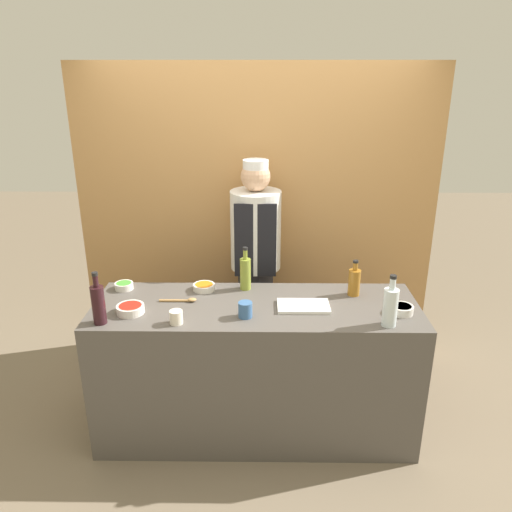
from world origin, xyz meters
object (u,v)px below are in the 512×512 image
object	(u,v)px
sauce_bowl_orange	(204,287)
bottle_amber	(354,282)
cutting_board	(303,306)
wooden_spoon	(183,300)
sauce_bowl_white	(402,309)
sauce_bowl_red	(130,309)
sauce_bowl_green	(124,286)
chef_center	(256,264)
cup_cream	(176,317)
bottle_oil	(245,273)
cup_blue	(245,310)
bottle_wine	(98,304)
bottle_clear	(390,306)

from	to	relation	value
sauce_bowl_orange	bottle_amber	bearing A→B (deg)	-3.68
cutting_board	wooden_spoon	distance (m)	0.77
sauce_bowl_white	sauce_bowl_red	distance (m)	1.66
sauce_bowl_green	chef_center	xyz separation A→B (m)	(0.89, 0.47, -0.03)
cutting_board	cup_cream	bearing A→B (deg)	-164.19
cutting_board	bottle_oil	size ratio (longest dim) A/B	1.09
sauce_bowl_orange	cup_blue	world-z (taller)	cup_blue
sauce_bowl_red	bottle_wine	size ratio (longest dim) A/B	0.53
bottle_clear	bottle_amber	xyz separation A→B (m)	(-0.13, 0.41, -0.03)
bottle_clear	cup_cream	world-z (taller)	bottle_clear
cup_cream	bottle_oil	bearing A→B (deg)	51.81
bottle_amber	cutting_board	bearing A→B (deg)	-150.82
sauce_bowl_green	bottle_amber	distance (m)	1.54
sauce_bowl_orange	bottle_wine	xyz separation A→B (m)	(-0.56, -0.47, 0.10)
sauce_bowl_orange	sauce_bowl_white	bearing A→B (deg)	-14.63
bottle_amber	cup_cream	xyz separation A→B (m)	(-1.11, -0.41, -0.05)
sauce_bowl_red	chef_center	distance (m)	1.12
sauce_bowl_white	chef_center	xyz separation A→B (m)	(-0.90, 0.81, -0.03)
bottle_wine	sauce_bowl_white	bearing A→B (deg)	4.66
cutting_board	bottle_wine	size ratio (longest dim) A/B	1.01
chef_center	bottle_clear	bearing A→B (deg)	-50.55
sauce_bowl_red	cup_cream	xyz separation A→B (m)	(0.30, -0.13, 0.01)
bottle_clear	sauce_bowl_orange	bearing A→B (deg)	157.10
sauce_bowl_green	wooden_spoon	xyz separation A→B (m)	(0.43, -0.19, -0.01)
cup_blue	cup_cream	xyz separation A→B (m)	(-0.40, -0.09, -0.01)
sauce_bowl_green	bottle_wine	size ratio (longest dim) A/B	0.38
wooden_spoon	bottle_amber	bearing A→B (deg)	6.08
chef_center	cup_cream	bearing A→B (deg)	-115.44
sauce_bowl_green	wooden_spoon	world-z (taller)	sauce_bowl_green
cup_blue	sauce_bowl_red	bearing A→B (deg)	176.44
bottle_oil	wooden_spoon	xyz separation A→B (m)	(-0.40, -0.21, -0.11)
cutting_board	cup_blue	xyz separation A→B (m)	(-0.36, -0.13, 0.04)
bottle_amber	sauce_bowl_green	bearing A→B (deg)	177.31
sauce_bowl_green	cup_blue	size ratio (longest dim) A/B	1.28
sauce_bowl_white	cutting_board	bearing A→B (deg)	173.43
sauce_bowl_green	cutting_board	xyz separation A→B (m)	(1.20, -0.27, -0.02)
cup_cream	cup_blue	bearing A→B (deg)	12.28
bottle_clear	wooden_spoon	distance (m)	1.29
sauce_bowl_red	wooden_spoon	world-z (taller)	sauce_bowl_red
bottle_amber	bottle_wine	world-z (taller)	bottle_wine
cutting_board	bottle_amber	xyz separation A→B (m)	(0.35, 0.19, 0.09)
sauce_bowl_orange	bottle_clear	size ratio (longest dim) A/B	0.47
bottle_clear	wooden_spoon	world-z (taller)	bottle_clear
cup_cream	wooden_spoon	bearing A→B (deg)	91.36
sauce_bowl_white	sauce_bowl_orange	world-z (taller)	sauce_bowl_white
cutting_board	cup_cream	size ratio (longest dim) A/B	3.97
sauce_bowl_orange	cup_cream	xyz separation A→B (m)	(-0.11, -0.47, 0.02)
bottle_wine	chef_center	distance (m)	1.32
sauce_bowl_red	bottle_oil	distance (m)	0.79
sauce_bowl_white	sauce_bowl_green	distance (m)	1.82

